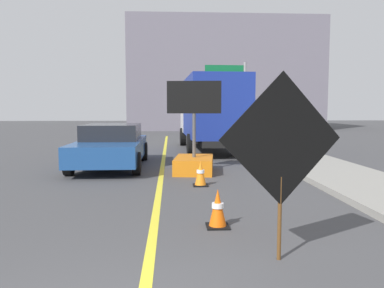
# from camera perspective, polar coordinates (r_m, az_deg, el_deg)

# --- Properties ---
(sidewalk_curb) EXTENTS (2.40, 48.00, 0.14)m
(sidewalk_curb) POSITION_cam_1_polar(r_m,az_deg,el_deg) (10.04, 24.86, -5.65)
(sidewalk_curb) COLOR gray
(sidewalk_curb) RESTS_ON ground
(lane_center_stripe) EXTENTS (0.14, 36.00, 0.01)m
(lane_center_stripe) POSITION_cam_1_polar(r_m,az_deg,el_deg) (8.90, -4.92, -6.97)
(lane_center_stripe) COLOR yellow
(lane_center_stripe) RESTS_ON ground
(roadwork_sign) EXTENTS (1.60, 0.39, 2.33)m
(roadwork_sign) POSITION_cam_1_polar(r_m,az_deg,el_deg) (4.79, 13.12, 0.22)
(roadwork_sign) COLOR #593819
(roadwork_sign) RESTS_ON ground
(arrow_board_trailer) EXTENTS (1.60, 1.92, 2.70)m
(arrow_board_trailer) POSITION_cam_1_polar(r_m,az_deg,el_deg) (11.44, 0.30, -1.81)
(arrow_board_trailer) COLOR orange
(arrow_board_trailer) RESTS_ON ground
(box_truck) EXTENTS (2.68, 7.22, 3.23)m
(box_truck) POSITION_cam_1_polar(r_m,az_deg,el_deg) (17.35, 2.88, 4.83)
(box_truck) COLOR black
(box_truck) RESTS_ON ground
(pickup_car) EXTENTS (2.14, 4.85, 1.38)m
(pickup_car) POSITION_cam_1_polar(r_m,az_deg,el_deg) (12.77, -11.87, -0.21)
(pickup_car) COLOR navy
(pickup_car) RESTS_ON ground
(highway_guide_sign) EXTENTS (2.79, 0.21, 5.00)m
(highway_guide_sign) POSITION_cam_1_polar(r_m,az_deg,el_deg) (26.16, 6.14, 8.56)
(highway_guide_sign) COLOR gray
(highway_guide_sign) RESTS_ON ground
(far_building_block) EXTENTS (17.36, 8.80, 9.93)m
(far_building_block) POSITION_cam_1_polar(r_m,az_deg,el_deg) (37.63, 4.45, 9.89)
(far_building_block) COLOR slate
(far_building_block) RESTS_ON ground
(traffic_cone_near_sign) EXTENTS (0.36, 0.36, 0.62)m
(traffic_cone_near_sign) POSITION_cam_1_polar(r_m,az_deg,el_deg) (6.19, 3.84, -9.53)
(traffic_cone_near_sign) COLOR black
(traffic_cone_near_sign) RESTS_ON ground
(traffic_cone_mid_lane) EXTENTS (0.36, 0.36, 0.62)m
(traffic_cone_mid_lane) POSITION_cam_1_polar(r_m,az_deg,el_deg) (9.42, 1.27, -4.40)
(traffic_cone_mid_lane) COLOR black
(traffic_cone_mid_lane) RESTS_ON ground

